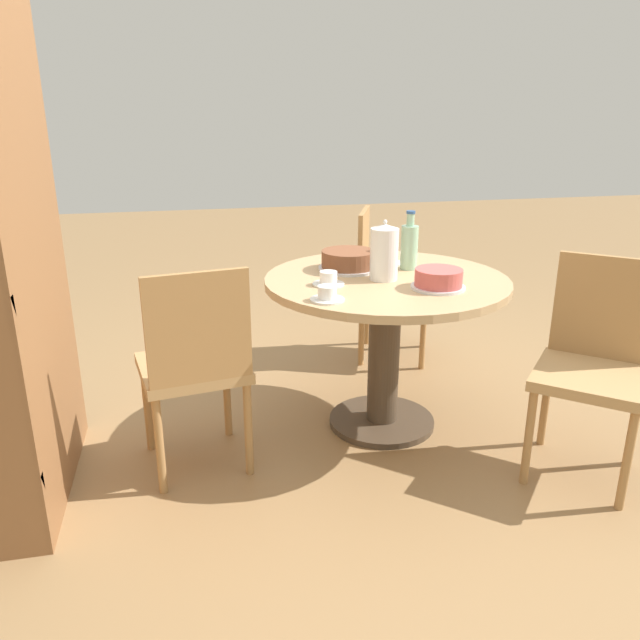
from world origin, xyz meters
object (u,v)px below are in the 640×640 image
Objects in this scene: cup_c at (389,259)px; cup_a at (327,295)px; coffee_pot at (384,252)px; cup_b at (328,280)px; chair_c at (594,362)px; cake_main at (348,260)px; bookshelf at (8,277)px; water_bottle at (409,246)px; chair_a at (385,280)px; cake_second at (438,279)px; chair_b at (195,363)px.

cup_a is at bearing 140.51° from cup_c.
coffee_pot is 1.93× the size of cup_b.
cake_main is at bearing -178.95° from chair_c.
coffee_pot is (0.17, -1.49, -0.02)m from bookshelf.
cup_c is (0.44, -1.61, -0.12)m from bookshelf.
water_bottle is at bearing -48.28° from coffee_pot.
chair_a is at bearing -31.64° from cup_b.
cup_c is at bearing -174.94° from chair_a.
cup_c is at bearing -39.49° from cup_a.
bookshelf reaches higher than cup_a.
coffee_pot reaches higher than cup_b.
cup_b is at bearing 96.09° from bookshelf.
chair_c is 0.48× the size of bookshelf.
coffee_pot is at bearing 43.38° from cake_second.
cake_second is (-1.07, 0.13, 0.29)m from chair_a.
water_bottle is (-0.73, 0.13, 0.37)m from chair_a.
cake_main reaches higher than cup_a.
chair_b reaches higher than cake_second.
cake_main is 0.49m from cake_second.
cake_main reaches higher than cup_c.
bookshelf is 1.70m from water_bottle.
bookshelf is 13.42× the size of cup_a.
chair_c reaches higher than cake_second.
cup_c is (0.45, -0.97, 0.28)m from chair_b.
coffee_pot is 0.24m from cake_main.
chair_a is 0.48× the size of bookshelf.
bookshelf is at bearing -11.00° from chair_b.
cake_main is 2.05× the size of cup_c.
coffee_pot is 0.97× the size of water_bottle.
coffee_pot is 1.16× the size of cake_second.
water_bottle is (0.32, -1.67, -0.03)m from bookshelf.
cup_a is at bearing 173.58° from chair_a.
chair_c is at bearing 81.06° from bookshelf.
water_bottle is 0.15m from cup_c.
cake_main is at bearing -162.17° from chair_b.
cake_main is (-0.68, 0.41, 0.30)m from chair_a.
chair_b and chair_c have the same top height.
chair_b is 0.89m from cake_main.
cup_a is (0.26, 1.05, 0.28)m from chair_c.
cup_c is at bearing 105.20° from bookshelf.
chair_a is 0.70m from cup_c.
cake_second is 1.67× the size of cup_c.
bookshelf is 6.96× the size of coffee_pot.
chair_b reaches higher than cup_b.
chair_c is 1.04m from cup_c.
cup_a is (-0.41, 0.49, -0.09)m from water_bottle.
chair_c is at bearing 158.33° from chair_b.
chair_b reaches higher than cup_c.
coffee_pot is at bearing -176.91° from chair_a.
water_bottle reaches higher than chair_b.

